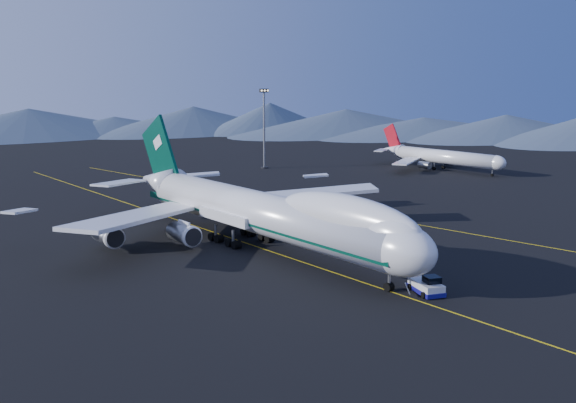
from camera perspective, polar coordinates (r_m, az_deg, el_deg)
ground at (r=99.64m, az=-2.39°, el=-4.17°), size 500.00×500.00×0.00m
taxiway_line_main at (r=99.64m, az=-2.39°, el=-4.17°), size 0.25×220.00×0.01m
taxiway_line_side at (r=126.10m, az=5.92°, el=-1.07°), size 28.08×198.09×0.01m
boeing_747 at (r=98.35m, az=-2.43°, el=-0.89°), size 59.62×72.43×19.37m
pushback_tug at (r=80.62m, az=12.18°, el=-7.48°), size 4.22×5.69×2.22m
second_jet at (r=193.43m, az=13.39°, el=3.90°), size 39.15×44.23×12.59m
service_van at (r=131.90m, az=3.38°, el=-0.18°), size 4.43×6.15×1.56m
floodlight_mast at (r=190.57m, az=-2.14°, el=6.52°), size 2.89×2.17×23.42m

